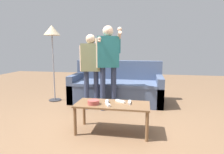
# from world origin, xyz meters

# --- Properties ---
(ground_plane) EXTENTS (12.00, 12.00, 0.00)m
(ground_plane) POSITION_xyz_m (0.00, 0.00, 0.00)
(ground_plane) COLOR brown
(couch) EXTENTS (2.03, 0.89, 0.92)m
(couch) POSITION_xyz_m (-0.10, 1.32, 0.31)
(couch) COLOR #475675
(couch) RESTS_ON ground
(coffee_table) EXTENTS (1.06, 0.46, 0.43)m
(coffee_table) POSITION_xyz_m (0.08, -0.27, 0.37)
(coffee_table) COLOR brown
(coffee_table) RESTS_ON ground
(snack_bowl) EXTENTS (0.17, 0.17, 0.06)m
(snack_bowl) POSITION_xyz_m (-0.18, -0.34, 0.46)
(snack_bowl) COLOR #B24C47
(snack_bowl) RESTS_ON coffee_table
(game_remote_nunchuk) EXTENTS (0.06, 0.09, 0.05)m
(game_remote_nunchuk) POSITION_xyz_m (-0.00, -0.23, 0.46)
(game_remote_nunchuk) COLOR white
(game_remote_nunchuk) RESTS_ON coffee_table
(floor_lamp) EXTENTS (0.37, 0.37, 1.72)m
(floor_lamp) POSITION_xyz_m (-1.54, 1.14, 1.50)
(floor_lamp) COLOR #2D2D33
(floor_lamp) RESTS_ON ground
(player_left) EXTENTS (0.46, 0.29, 1.48)m
(player_left) POSITION_xyz_m (-0.51, 0.69, 0.93)
(player_left) COLOR #2D3856
(player_left) RESTS_ON ground
(player_center) EXTENTS (0.52, 0.31, 1.63)m
(player_center) POSITION_xyz_m (-0.17, 0.70, 1.03)
(player_center) COLOR #2D3856
(player_center) RESTS_ON ground
(game_remote_wand_near) EXTENTS (0.16, 0.12, 0.03)m
(game_remote_wand_near) POSITION_xyz_m (0.19, -0.18, 0.45)
(game_remote_wand_near) COLOR white
(game_remote_wand_near) RESTS_ON coffee_table
(game_remote_wand_far) EXTENTS (0.04, 0.17, 0.03)m
(game_remote_wand_far) POSITION_xyz_m (0.33, -0.21, 0.45)
(game_remote_wand_far) COLOR white
(game_remote_wand_far) RESTS_ON coffee_table
(game_remote_wand_spare) EXTENTS (0.11, 0.16, 0.03)m
(game_remote_wand_spare) POSITION_xyz_m (0.03, -0.37, 0.45)
(game_remote_wand_spare) COLOR white
(game_remote_wand_spare) RESTS_ON coffee_table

